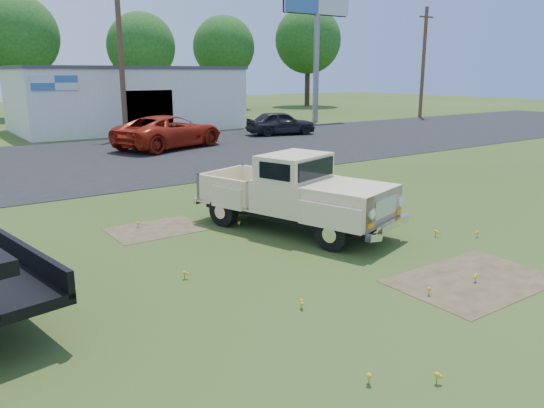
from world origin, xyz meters
The scene contains 15 objects.
ground centered at (0.00, 0.00, 0.00)m, with size 140.00×140.00×0.00m, color #314516.
asphalt_lot centered at (0.00, 15.00, 0.00)m, with size 90.00×14.00×0.02m, color black.
dirt_patch_a centered at (1.50, -3.00, 0.00)m, with size 3.00×2.00×0.01m, color #443724.
dirt_patch_b centered at (-2.00, 3.50, 0.00)m, with size 2.20×1.60×0.01m, color #443724.
commercial_building centered at (6.00, 26.99, 2.10)m, with size 14.20×8.20×4.15m.
billboard centered at (20.00, 24.04, 8.54)m, with size 6.10×0.45×11.05m.
utility_pole_mid centered at (4.00, 22.00, 4.60)m, with size 1.60×0.30×9.00m.
utility_pole_east centered at (30.00, 22.00, 4.60)m, with size 1.60×0.30×9.00m.
treeline_d centered at (2.00, 40.50, 6.62)m, with size 6.72×6.72×10.00m.
treeline_e centered at (12.00, 39.00, 5.98)m, with size 6.08×6.08×9.04m.
treeline_f centered at (22.00, 41.50, 6.30)m, with size 6.40×6.40×9.52m.
treeline_g centered at (32.00, 40.00, 7.25)m, with size 7.36×7.36×10.95m.
vintage_pickup_truck centered at (0.77, 1.56, 0.94)m, with size 2.01×5.17×1.88m, color #D2BA8D, non-canonical shape.
red_pickup centered at (4.35, 16.65, 0.83)m, with size 2.74×5.95×1.65m, color maroon.
dark_sedan centered at (12.46, 18.22, 0.72)m, with size 1.70×4.23×1.44m, color black.
Camera 1 is at (-6.85, -8.38, 3.76)m, focal length 35.00 mm.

